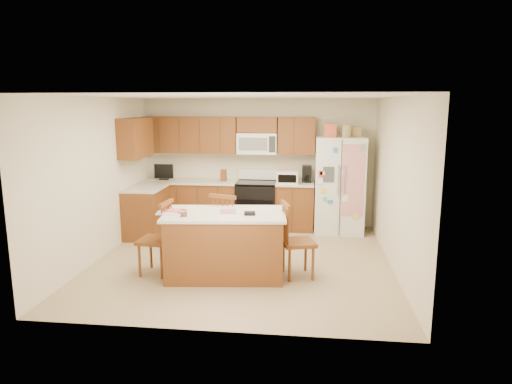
# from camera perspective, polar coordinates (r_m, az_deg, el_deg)

# --- Properties ---
(ground) EXTENTS (4.50, 4.50, 0.00)m
(ground) POSITION_cam_1_polar(r_m,az_deg,el_deg) (7.16, -1.70, -8.58)
(ground) COLOR #9D815E
(ground) RESTS_ON ground
(room_shell) EXTENTS (4.60, 4.60, 2.52)m
(room_shell) POSITION_cam_1_polar(r_m,az_deg,el_deg) (6.81, -1.76, 2.91)
(room_shell) COLOR beige
(room_shell) RESTS_ON ground
(cabinetry) EXTENTS (3.36, 1.56, 2.15)m
(cabinetry) POSITION_cam_1_polar(r_m,az_deg,el_deg) (8.82, -6.39, 1.22)
(cabinetry) COLOR brown
(cabinetry) RESTS_ON ground
(stove) EXTENTS (0.76, 0.65, 1.13)m
(stove) POSITION_cam_1_polar(r_m,az_deg,el_deg) (8.88, 0.08, -1.54)
(stove) COLOR black
(stove) RESTS_ON ground
(refrigerator) EXTENTS (0.90, 0.79, 2.04)m
(refrigerator) POSITION_cam_1_polar(r_m,az_deg,el_deg) (8.69, 10.37, 1.02)
(refrigerator) COLOR white
(refrigerator) RESTS_ON ground
(island) EXTENTS (1.81, 1.14, 1.00)m
(island) POSITION_cam_1_polar(r_m,az_deg,el_deg) (6.46, -3.88, -6.48)
(island) COLOR brown
(island) RESTS_ON ground
(windsor_chair_left) EXTENTS (0.48, 0.50, 1.07)m
(windsor_chair_left) POSITION_cam_1_polar(r_m,az_deg,el_deg) (6.64, -12.26, -5.83)
(windsor_chair_left) COLOR brown
(windsor_chair_left) RESTS_ON ground
(windsor_chair_back) EXTENTS (0.59, 0.57, 1.08)m
(windsor_chair_back) POSITION_cam_1_polar(r_m,az_deg,el_deg) (6.99, -3.51, -4.70)
(windsor_chair_back) COLOR brown
(windsor_chair_back) RESTS_ON ground
(windsor_chair_right) EXTENTS (0.55, 0.56, 1.07)m
(windsor_chair_right) POSITION_cam_1_polar(r_m,az_deg,el_deg) (6.41, 5.05, -6.22)
(windsor_chair_right) COLOR brown
(windsor_chair_right) RESTS_ON ground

